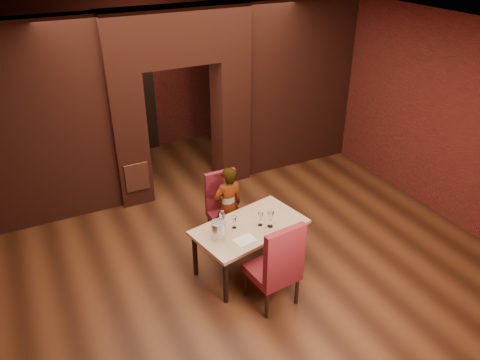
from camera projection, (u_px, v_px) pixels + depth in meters
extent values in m
plane|color=#4A2412|center=(232.00, 242.00, 7.21)|extent=(8.00, 8.00, 0.00)
cube|color=silver|center=(229.00, 29.00, 5.67)|extent=(7.00, 8.00, 0.04)
cube|color=maroon|center=(146.00, 74.00, 9.57)|extent=(7.00, 0.04, 3.20)
cube|color=maroon|center=(419.00, 109.00, 7.81)|extent=(0.04, 8.00, 3.20)
cube|color=maroon|center=(128.00, 138.00, 7.85)|extent=(0.55, 0.55, 2.30)
cube|color=maroon|center=(230.00, 120.00, 8.59)|extent=(0.55, 0.55, 2.30)
cube|color=maroon|center=(176.00, 35.00, 7.45)|extent=(2.45, 0.55, 0.90)
cube|color=maroon|center=(33.00, 128.00, 7.08)|extent=(2.28, 0.35, 3.20)
cube|color=maroon|center=(297.00, 85.00, 8.93)|extent=(2.28, 0.35, 3.20)
cube|color=#AD4C32|center=(137.00, 177.00, 7.91)|extent=(0.40, 0.03, 0.50)
cube|color=black|center=(131.00, 104.00, 9.63)|extent=(0.90, 0.08, 2.10)
cube|color=black|center=(131.00, 104.00, 9.60)|extent=(1.02, 0.04, 2.22)
cube|color=tan|center=(250.00, 247.00, 6.54)|extent=(1.66, 1.14, 0.71)
cube|color=maroon|center=(226.00, 209.00, 7.06)|extent=(0.50, 0.50, 1.08)
cube|color=maroon|center=(272.00, 262.00, 5.84)|extent=(0.62, 0.62, 1.24)
imported|color=white|center=(228.00, 206.00, 6.94)|extent=(0.48, 0.32, 1.28)
cube|color=silver|center=(245.00, 240.00, 6.08)|extent=(0.30, 0.23, 0.00)
cylinder|color=silver|center=(218.00, 230.00, 6.07)|extent=(0.20, 0.20, 0.24)
cylinder|color=white|center=(222.00, 221.00, 6.19)|extent=(0.07, 0.07, 0.31)
imported|color=#306822|center=(262.00, 209.00, 7.71)|extent=(0.38, 0.34, 0.38)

